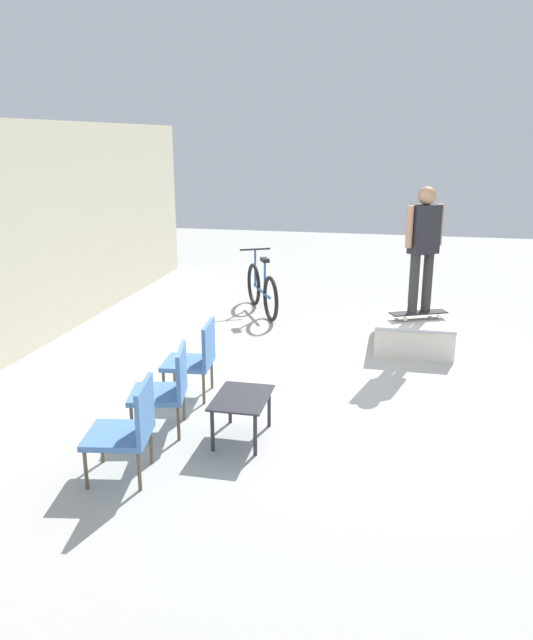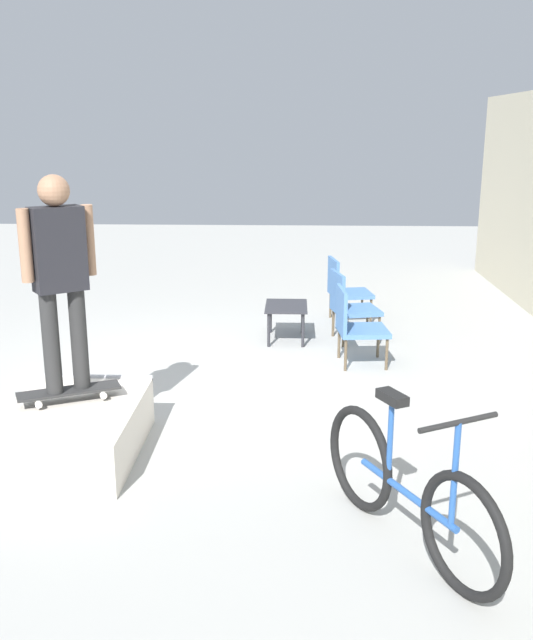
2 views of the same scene
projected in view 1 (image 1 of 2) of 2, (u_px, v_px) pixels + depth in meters
The scene contains 10 objects.
ground_plane at pixel (355, 388), 7.18m from camera, with size 24.00×24.00×0.00m, color #A8A8A3.
house_wall_back at pixel (3, 245), 7.64m from camera, with size 12.00×0.06×3.00m.
skate_ramp_box at pixel (414, 330), 8.64m from camera, with size 1.40×1.02×0.43m.
skateboard_on_ramp at pixel (418, 313), 8.44m from camera, with size 0.52×0.80×0.07m.
person_skater at pixel (424, 240), 8.15m from camera, with size 0.39×0.48×1.67m.
coffee_table at pixel (242, 403), 5.89m from camera, with size 0.71×0.50×0.43m.
patio_chair_left at pixel (128, 427), 5.19m from camera, with size 0.60×0.60×0.85m.
patio_chair_center at pixel (167, 386), 6.03m from camera, with size 0.62×0.62×0.85m.
patio_chair_right at pixel (196, 356), 6.85m from camera, with size 0.57×0.57×0.85m.
bicycle at pixel (262, 290), 10.17m from camera, with size 1.58×0.87×1.00m.
Camera 1 is at (-6.74, -0.41, 2.78)m, focal length 35.00 mm.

